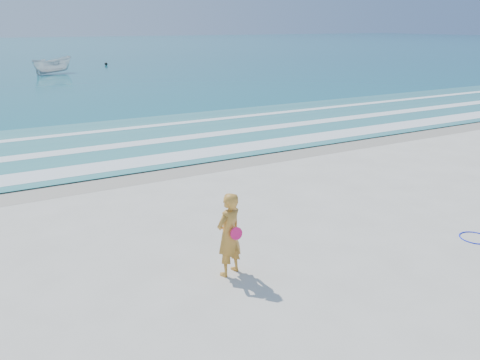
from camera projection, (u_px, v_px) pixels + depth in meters
ground at (325, 279)px, 9.86m from camera, size 400.00×400.00×0.00m
wet_sand at (172, 169)px, 17.34m from camera, size 400.00×2.40×0.00m
ocean at (6, 49)px, 97.10m from camera, size 400.00×190.00×0.04m
shallow at (133, 140)px, 21.48m from camera, size 400.00×10.00×0.01m
foam_near at (160, 159)px, 18.41m from camera, size 400.00×1.40×0.01m
foam_mid at (138, 143)px, 20.81m from camera, size 400.00×0.90×0.01m
foam_far at (118, 129)px, 23.56m from camera, size 400.00×0.60×0.01m
hoop at (475, 238)px, 11.72m from camera, size 0.78×0.78×0.03m
boat at (53, 65)px, 49.64m from camera, size 4.82×3.39×1.74m
buoy at (106, 64)px, 59.51m from camera, size 0.39×0.39×0.39m
woman at (229, 234)px, 9.78m from camera, size 0.78×0.65×1.84m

